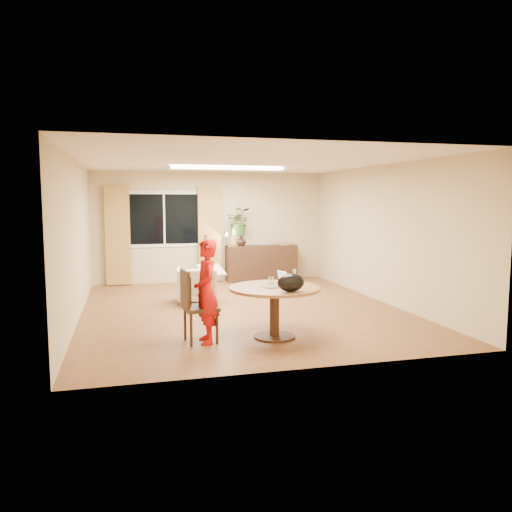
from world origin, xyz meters
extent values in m
plane|color=brown|center=(0.00, 0.00, 0.00)|extent=(6.50, 6.50, 0.00)
plane|color=white|center=(0.00, 0.00, 2.60)|extent=(6.50, 6.50, 0.00)
plane|color=tan|center=(0.00, 3.25, 1.30)|extent=(5.50, 0.00, 5.50)
plane|color=tan|center=(-2.75, 0.00, 1.30)|extent=(0.00, 6.50, 6.50)
plane|color=tan|center=(2.75, 0.00, 1.30)|extent=(0.00, 6.50, 6.50)
cube|color=white|center=(-1.10, 3.23, 1.50)|extent=(1.70, 0.02, 1.30)
cube|color=black|center=(-1.10, 3.22, 1.50)|extent=(1.55, 0.01, 1.15)
cube|color=white|center=(-1.10, 3.22, 1.50)|extent=(0.04, 0.01, 1.15)
cube|color=olive|center=(-2.15, 3.15, 1.15)|extent=(0.55, 0.08, 2.25)
cube|color=olive|center=(-0.05, 3.15, 1.15)|extent=(0.55, 0.08, 2.25)
cube|color=white|center=(0.00, 1.20, 2.57)|extent=(2.20, 0.35, 0.05)
cylinder|color=brown|center=(0.03, -1.90, 0.71)|extent=(1.28, 1.28, 0.04)
cylinder|color=black|center=(0.03, -1.90, 0.34)|extent=(0.14, 0.14, 0.69)
cylinder|color=black|center=(0.03, -1.90, 0.01)|extent=(0.59, 0.59, 0.03)
imported|color=red|center=(-0.94, -1.90, 0.71)|extent=(0.53, 0.36, 1.42)
imported|color=beige|center=(-0.69, 0.83, 0.34)|extent=(0.81, 0.83, 0.68)
cube|color=black|center=(1.18, 3.01, 0.43)|extent=(1.71, 0.42, 0.85)
imported|color=black|center=(0.68, 3.01, 0.98)|extent=(0.30, 0.30, 0.25)
imported|color=#255E23|center=(0.64, 3.01, 1.43)|extent=(0.71, 0.66, 0.66)
camera|label=1|loc=(-1.97, -8.50, 1.94)|focal=35.00mm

